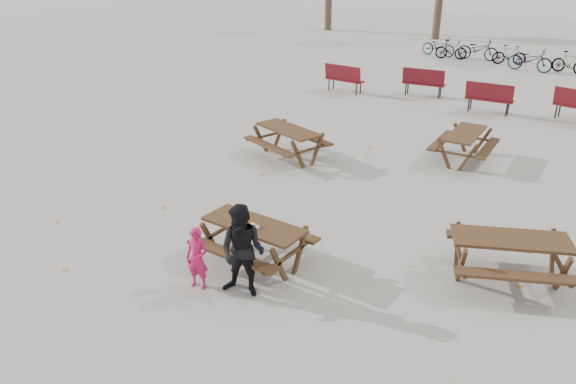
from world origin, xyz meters
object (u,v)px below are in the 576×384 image
Objects in this scene: main_picnic_table at (254,233)px; child at (197,258)px; picnic_table_east at (508,259)px; picnic_table_far at (464,147)px; food_tray at (254,227)px; soda_bottle at (247,220)px; adult at (243,251)px; picnic_table_north at (288,143)px.

child is at bearing -104.71° from main_picnic_table.
picnic_table_east reaches higher than picnic_table_far.
food_tray is 1.08m from child.
soda_bottle is at bearing 165.04° from picnic_table_far.
adult reaches higher than soda_bottle.
child is at bearing -174.43° from adult.
adult is 6.20m from picnic_table_north.
adult is (0.43, -0.82, 0.18)m from main_picnic_table.
picnic_table_north is (-2.28, 5.69, -0.13)m from child.
food_tray is 4.21m from picnic_table_east.
main_picnic_table reaches higher than picnic_table_far.
picnic_table_east is 5.65m from picnic_table_far.
picnic_table_east is at bearing 25.17° from adult.
picnic_table_north is (-2.48, 4.68, -0.45)m from soda_bottle.
soda_bottle reaches higher than picnic_table_far.
adult reaches higher than picnic_table_east.
picnic_table_far is (0.76, 7.86, -0.39)m from adult.
adult reaches higher than main_picnic_table.
food_tray is 0.10× the size of picnic_table_far.
main_picnic_table is 10.59× the size of soda_bottle.
food_tray is at bearing -10.59° from soda_bottle.
child is 0.81m from adult.
picnic_table_east is at bearing 28.18° from main_picnic_table.
child reaches higher than picnic_table_far.
food_tray is (0.09, -0.11, 0.21)m from main_picnic_table.
soda_bottle is at bearing 109.76° from adult.
food_tray is 0.17× the size of child.
picnic_table_east reaches higher than main_picnic_table.
picnic_table_east is 6.80m from picnic_table_north.
child is 6.13m from picnic_table_north.
adult reaches higher than food_tray.
picnic_table_far is at bearing 80.39° from main_picnic_table.
child is (-0.38, -0.98, -0.26)m from food_tray.
child is at bearing -52.28° from picnic_table_north.
main_picnic_table is 0.97× the size of picnic_table_east.
soda_bottle reaches higher than picnic_table_east.
soda_bottle is 7.25m from picnic_table_far.
food_tray is at bearing -51.93° from main_picnic_table.
picnic_table_east is (3.62, 2.10, -0.39)m from food_tray.
picnic_table_north is (-3.00, 5.41, -0.37)m from adult.
food_tray is 0.10× the size of picnic_table_north.
soda_bottle is at bearing -135.59° from main_picnic_table.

